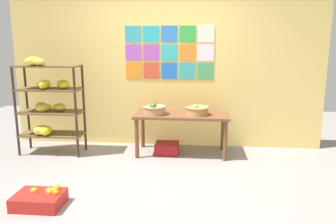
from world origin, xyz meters
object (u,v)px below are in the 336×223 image
at_px(banana_shelf_unit, 47,100).
at_px(fruit_basket_back_right, 197,110).
at_px(fruit_basket_left, 154,109).
at_px(produce_crate_under_table, 167,148).
at_px(display_table, 182,119).
at_px(orange_crate_foreground, 41,199).

relative_size(banana_shelf_unit, fruit_basket_back_right, 4.22).
bearing_deg(banana_shelf_unit, fruit_basket_left, 2.79).
bearing_deg(produce_crate_under_table, fruit_basket_back_right, -6.03).
height_order(display_table, produce_crate_under_table, display_table).
xyz_separation_m(display_table, fruit_basket_back_right, (0.24, -0.07, 0.15)).
distance_m(fruit_basket_back_right, produce_crate_under_table, 0.78).
height_order(banana_shelf_unit, produce_crate_under_table, banana_shelf_unit).
xyz_separation_m(banana_shelf_unit, display_table, (2.02, 0.18, -0.28)).
distance_m(produce_crate_under_table, orange_crate_foreground, 2.16).
bearing_deg(produce_crate_under_table, orange_crate_foreground, -122.94).
bearing_deg(fruit_basket_back_right, orange_crate_foreground, -132.75).
xyz_separation_m(fruit_basket_left, orange_crate_foreground, (-0.99, -1.74, -0.63)).
relative_size(display_table, fruit_basket_back_right, 4.00).
xyz_separation_m(produce_crate_under_table, orange_crate_foreground, (-1.17, -1.81, -0.00)).
height_order(fruit_basket_left, orange_crate_foreground, fruit_basket_left).
bearing_deg(fruit_basket_back_right, produce_crate_under_table, 173.97).
distance_m(banana_shelf_unit, display_table, 2.05).
relative_size(display_table, orange_crate_foreground, 2.83).
bearing_deg(orange_crate_foreground, fruit_basket_back_right, 47.25).
height_order(banana_shelf_unit, fruit_basket_back_right, banana_shelf_unit).
distance_m(banana_shelf_unit, fruit_basket_left, 1.63).
bearing_deg(display_table, produce_crate_under_table, -173.36).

